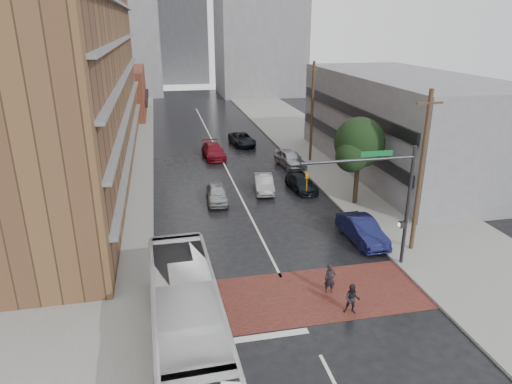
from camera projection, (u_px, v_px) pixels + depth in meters
ground at (294, 303)px, 23.23m from camera, size 160.00×160.00×0.00m
crosswalk at (291, 297)px, 23.69m from camera, size 14.00×5.00×0.02m
sidewalk_west at (106, 170)px, 43.90m from camera, size 9.00×90.00×0.15m
sidewalk_east at (331, 157)px, 48.37m from camera, size 9.00×90.00×0.15m
apartment_block at (54, 15)px, 37.65m from camera, size 10.00×44.00×28.00m
storefront_west at (118, 92)px, 69.20m from camera, size 8.00×16.00×7.00m
building_east at (403, 123)px, 43.22m from camera, size 11.00×26.00×9.00m
distant_tower_west at (109, 8)px, 86.48m from camera, size 18.00×16.00×32.00m
distant_tower_center at (180, 29)px, 106.18m from camera, size 12.00×10.00×24.00m
street_tree at (359, 146)px, 34.28m from camera, size 4.20×4.10×6.90m
signal_mast at (386, 191)px, 25.01m from camera, size 6.50×0.30×7.20m
utility_pole_near at (421, 172)px, 26.82m from camera, size 1.60×0.26×10.00m
utility_pole_far at (312, 112)px, 45.17m from camera, size 1.60×0.26×10.00m
transit_bus at (187, 322)px, 19.03m from camera, size 3.14×12.10×3.35m
pedestrian_a at (330, 279)px, 23.85m from camera, size 0.65×0.48×1.63m
pedestrian_b at (352, 299)px, 22.15m from camera, size 0.94×0.85×1.57m
car_travel_a at (217, 194)px, 36.17m from camera, size 1.86×4.13×1.38m
car_travel_b at (264, 183)px, 38.43m from camera, size 2.00×4.42×1.41m
car_travel_c at (214, 151)px, 48.08m from camera, size 2.37×5.18×1.47m
suv_travel at (242, 139)px, 53.11m from camera, size 2.79×5.23×1.40m
car_parked_near at (362, 230)px, 29.53m from camera, size 1.94×4.86×1.57m
car_parked_mid at (301, 183)px, 38.73m from camera, size 2.22×4.45×1.24m
car_parked_far at (290, 158)px, 45.06m from camera, size 2.57×5.06×1.65m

